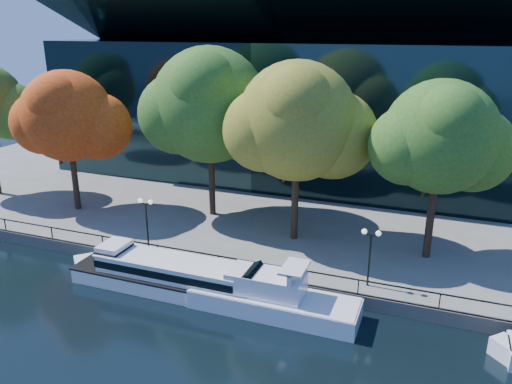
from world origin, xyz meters
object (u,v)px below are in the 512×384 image
at_px(tree_1, 69,118).
at_px(tree_4, 442,140).
at_px(tour_boat, 160,272).
at_px(lamp_1, 146,212).
at_px(tree_2, 211,108).
at_px(tree_3, 299,124).
at_px(lamp_2, 370,245).
at_px(cruiser_near, 267,296).

relative_size(tree_1, tree_4, 0.98).
bearing_deg(tour_boat, tree_4, 29.03).
xyz_separation_m(tree_1, lamp_1, (10.95, -5.19, -5.70)).
relative_size(tree_2, tree_3, 1.06).
bearing_deg(tour_boat, lamp_2, 14.91).
height_order(tree_1, lamp_1, tree_1).
distance_m(tree_3, lamp_1, 13.51).
xyz_separation_m(cruiser_near, tree_3, (-0.88, 9.57, 9.39)).
relative_size(cruiser_near, tree_3, 0.85).
bearing_deg(cruiser_near, lamp_2, 33.49).
distance_m(cruiser_near, tree_2, 18.34).
distance_m(tree_3, lamp_2, 10.94).
xyz_separation_m(tree_1, tree_4, (31.61, 0.80, 0.33)).
xyz_separation_m(lamp_1, lamp_2, (17.04, 0.00, 0.00)).
distance_m(tour_boat, cruiser_near, 7.99).
bearing_deg(tree_2, cruiser_near, -52.19).
bearing_deg(lamp_2, tree_4, 58.85).
bearing_deg(lamp_1, lamp_2, 0.00).
bearing_deg(tree_2, tree_3, -17.38).
bearing_deg(tree_3, tree_4, 1.38).
xyz_separation_m(tree_3, tree_4, (10.30, 0.25, -0.46)).
distance_m(tree_3, tree_4, 10.31).
relative_size(cruiser_near, tree_4, 0.92).
height_order(cruiser_near, tree_4, tree_4).
distance_m(tree_2, tree_3, 9.06).
distance_m(cruiser_near, tree_3, 13.44).
bearing_deg(tree_3, tree_2, 162.62).
distance_m(tour_boat, tree_2, 15.55).
height_order(tour_boat, tree_1, tree_1).
bearing_deg(tree_3, lamp_2, -40.68).
xyz_separation_m(cruiser_near, lamp_2, (5.79, 3.83, 2.89)).
bearing_deg(tree_3, lamp_1, -151.01).
bearing_deg(tree_4, lamp_1, -163.84).
bearing_deg(tree_3, tree_1, -178.53).
relative_size(tree_1, tree_2, 0.86).
xyz_separation_m(tree_2, lamp_1, (-1.72, -8.45, -6.85)).
bearing_deg(lamp_2, lamp_1, 180.00).
bearing_deg(tree_1, tree_3, 1.47).
height_order(tree_1, tree_3, tree_3).
bearing_deg(tree_4, cruiser_near, -133.78).
bearing_deg(tree_1, lamp_2, -10.51).
relative_size(tour_boat, cruiser_near, 1.23).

